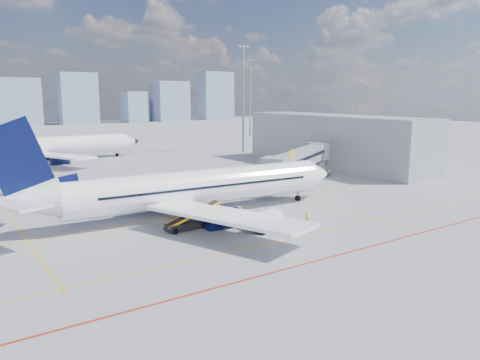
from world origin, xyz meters
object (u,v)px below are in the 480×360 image
at_px(belt_loader, 187,223).
at_px(second_aircraft, 46,146).
at_px(baggage_tug, 257,220).
at_px(ramp_worker, 307,220).
at_px(main_aircraft, 187,189).
at_px(cargo_dolly, 268,221).

bearing_deg(belt_loader, second_aircraft, 88.06).
relative_size(second_aircraft, baggage_tug, 15.34).
bearing_deg(ramp_worker, belt_loader, 67.58).
bearing_deg(baggage_tug, main_aircraft, 122.63).
distance_m(second_aircraft, baggage_tug, 65.63).
distance_m(second_aircraft, belt_loader, 61.57).
xyz_separation_m(baggage_tug, ramp_worker, (4.51, -2.82, -0.01)).
height_order(baggage_tug, belt_loader, belt_loader).
height_order(belt_loader, ramp_worker, belt_loader).
xyz_separation_m(cargo_dolly, belt_loader, (-6.70, 5.11, -0.38)).
relative_size(baggage_tug, belt_loader, 0.41).
height_order(second_aircraft, belt_loader, second_aircraft).
height_order(second_aircraft, cargo_dolly, second_aircraft).
bearing_deg(cargo_dolly, baggage_tug, 87.37).
relative_size(second_aircraft, cargo_dolly, 10.66).
bearing_deg(baggage_tug, belt_loader, 157.88).
bearing_deg(main_aircraft, ramp_worker, -49.26).
bearing_deg(cargo_dolly, ramp_worker, -32.77).
bearing_deg(second_aircraft, baggage_tug, -83.71).
distance_m(cargo_dolly, ramp_worker, 4.44).
xyz_separation_m(second_aircraft, baggage_tug, (7.20, -65.19, -2.40)).
relative_size(main_aircraft, ramp_worker, 26.15).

